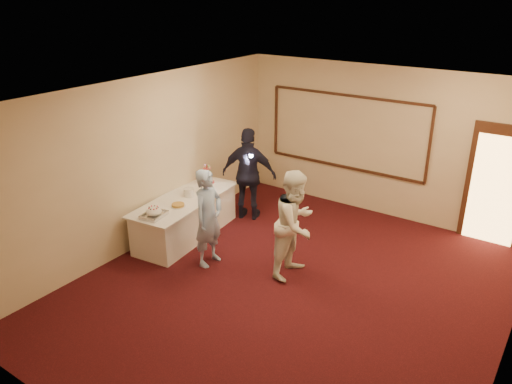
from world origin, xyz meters
TOP-DOWN VIEW (x-y plane):
  - floor at (0.00, 0.00)m, footprint 7.00×7.00m
  - room_walls at (0.00, 0.00)m, footprint 6.04×7.04m
  - wall_molding at (-0.80, 3.47)m, footprint 3.45×0.04m
  - doorway at (2.15, 3.45)m, footprint 1.05×0.07m
  - buffet_table at (-2.55, 0.45)m, footprint 1.15×2.43m
  - pavlova_tray at (-2.43, -0.44)m, footprint 0.39×0.49m
  - cupcake_stand at (-2.71, 1.29)m, footprint 0.27×0.27m
  - plate_stack_a at (-2.54, 0.55)m, footprint 0.19×0.19m
  - plate_stack_b at (-2.42, 0.87)m, footprint 0.17×0.17m
  - tart at (-2.39, 0.09)m, footprint 0.26×0.26m
  - man at (-1.56, -0.07)m, footprint 0.41×0.61m
  - woman at (-0.21, 0.46)m, footprint 0.69×0.87m
  - guest at (-2.04, 1.78)m, footprint 1.18×0.79m
  - camera_flash at (-1.92, 1.66)m, footprint 0.07×0.05m

SIDE VIEW (x-z plane):
  - floor at x=0.00m, z-range 0.00..0.00m
  - buffet_table at x=-2.55m, z-range 0.00..0.77m
  - tart at x=-2.39m, z-range 0.77..0.82m
  - man at x=-1.56m, z-range 0.00..1.67m
  - plate_stack_b at x=-2.42m, z-range 0.77..0.91m
  - pavlova_tray at x=-2.43m, z-range 0.76..0.93m
  - plate_stack_a at x=-2.54m, z-range 0.77..0.93m
  - woman at x=-0.21m, z-range 0.00..1.77m
  - cupcake_stand at x=-2.71m, z-range 0.71..1.12m
  - guest at x=-2.04m, z-range 0.00..1.86m
  - doorway at x=2.15m, z-range -0.02..2.18m
  - camera_flash at x=-1.92m, z-range 1.35..1.40m
  - wall_molding at x=-0.80m, z-range 0.83..2.38m
  - room_walls at x=0.00m, z-range 0.52..3.54m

